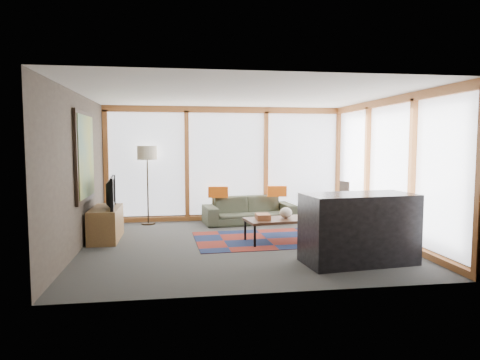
{
  "coord_description": "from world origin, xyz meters",
  "views": [
    {
      "loc": [
        -1.16,
        -7.34,
        1.78
      ],
      "look_at": [
        0.0,
        0.4,
        1.1
      ],
      "focal_mm": 32.0,
      "sensor_mm": 36.0,
      "label": 1
    }
  ],
  "objects": [
    {
      "name": "vase",
      "position": [
        0.8,
        0.12,
        0.52
      ],
      "size": [
        0.27,
        0.27,
        0.2
      ],
      "primitive_type": "ellipsoid",
      "rotation": [
        0.0,
        0.0,
        -0.22
      ],
      "color": "beige",
      "rests_on": "coffee_table"
    },
    {
      "name": "book_stack",
      "position": [
        0.35,
        0.03,
        0.47
      ],
      "size": [
        0.24,
        0.3,
        0.1
      ],
      "primitive_type": "cube",
      "rotation": [
        0.0,
        0.0,
        -0.01
      ],
      "color": "#995732",
      "rests_on": "coffee_table"
    },
    {
      "name": "bookshelf",
      "position": [
        2.43,
        0.89,
        0.27
      ],
      "size": [
        0.39,
        2.12,
        0.53
      ],
      "primitive_type": null,
      "color": "#371C10",
      "rests_on": "ground"
    },
    {
      "name": "floor_lamp",
      "position": [
        -1.78,
        2.12,
        0.86
      ],
      "size": [
        0.43,
        0.43,
        1.72
      ],
      "primitive_type": null,
      "color": "#2E2315",
      "rests_on": "ground"
    },
    {
      "name": "sofa",
      "position": [
        0.43,
        1.94,
        0.29
      ],
      "size": [
        2.08,
        1.02,
        0.59
      ],
      "primitive_type": "imported",
      "rotation": [
        0.0,
        0.0,
        0.12
      ],
      "color": "#303526",
      "rests_on": "ground"
    },
    {
      "name": "pillow_left",
      "position": [
        -0.25,
        1.92,
        0.71
      ],
      "size": [
        0.45,
        0.19,
        0.24
      ],
      "primitive_type": "cube",
      "rotation": [
        0.0,
        0.0,
        -0.13
      ],
      "color": "#DC5C12",
      "rests_on": "sofa"
    },
    {
      "name": "bowl_b",
      "position": [
        2.39,
        0.73,
        0.57
      ],
      "size": [
        0.16,
        0.16,
        0.07
      ],
      "primitive_type": "ellipsoid",
      "rotation": [
        0.0,
        0.0,
        0.11
      ],
      "color": "black",
      "rests_on": "bookshelf"
    },
    {
      "name": "coffee_table",
      "position": [
        0.7,
        0.07,
        0.21
      ],
      "size": [
        1.34,
        0.8,
        0.42
      ],
      "primitive_type": null,
      "rotation": [
        0.0,
        0.0,
        0.14
      ],
      "color": "#371C10",
      "rests_on": "ground"
    },
    {
      "name": "room_envelope",
      "position": [
        0.49,
        0.56,
        1.54
      ],
      "size": [
        5.52,
        5.02,
        2.62
      ],
      "color": "#3A3029",
      "rests_on": "ground"
    },
    {
      "name": "pillow_right",
      "position": [
        1.06,
        1.91,
        0.7
      ],
      "size": [
        0.44,
        0.18,
        0.24
      ],
      "primitive_type": "cube",
      "rotation": [
        0.0,
        0.0,
        -0.13
      ],
      "color": "#DC5C12",
      "rests_on": "sofa"
    },
    {
      "name": "tv_console",
      "position": [
        -2.45,
        0.71,
        0.3
      ],
      "size": [
        0.5,
        1.19,
        0.59
      ],
      "primitive_type": "cube",
      "color": "brown",
      "rests_on": "ground"
    },
    {
      "name": "shelf_picture",
      "position": [
        2.52,
        1.62,
        0.73
      ],
      "size": [
        0.11,
        0.31,
        0.4
      ],
      "primitive_type": "cube",
      "rotation": [
        0.0,
        0.0,
        0.25
      ],
      "color": "black",
      "rests_on": "bookshelf"
    },
    {
      "name": "ground",
      "position": [
        0.0,
        0.0,
        0.0
      ],
      "size": [
        5.5,
        5.5,
        0.0
      ],
      "primitive_type": "plane",
      "color": "#30302E",
      "rests_on": "ground"
    },
    {
      "name": "bar_counter",
      "position": [
        1.5,
        -1.43,
        0.52
      ],
      "size": [
        1.7,
        0.93,
        1.03
      ],
      "primitive_type": "cube",
      "rotation": [
        0.0,
        0.0,
        0.11
      ],
      "color": "black",
      "rests_on": "ground"
    },
    {
      "name": "bowl_a",
      "position": [
        2.44,
        0.31,
        0.58
      ],
      "size": [
        0.2,
        0.2,
        0.1
      ],
      "primitive_type": "ellipsoid",
      "rotation": [
        0.0,
        0.0,
        0.01
      ],
      "color": "black",
      "rests_on": "bookshelf"
    },
    {
      "name": "television",
      "position": [
        -2.41,
        0.68,
        0.88
      ],
      "size": [
        0.22,
        1.0,
        0.57
      ],
      "primitive_type": "imported",
      "rotation": [
        0.0,
        0.0,
        1.66
      ],
      "color": "black",
      "rests_on": "tv_console"
    },
    {
      "name": "rug",
      "position": [
        0.48,
        0.29,
        0.01
      ],
      "size": [
        2.69,
        1.79,
        0.01
      ],
      "primitive_type": "cube",
      "rotation": [
        0.0,
        0.0,
        0.04
      ],
      "color": "maroon",
      "rests_on": "ground"
    }
  ]
}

